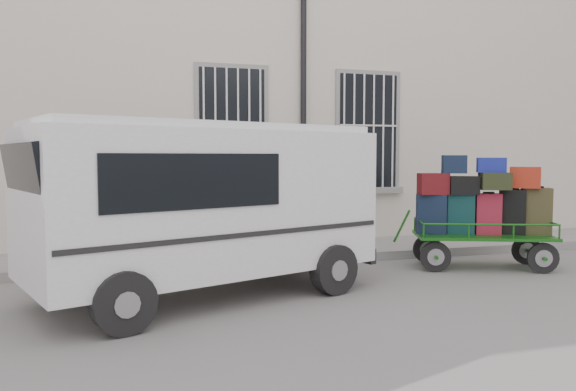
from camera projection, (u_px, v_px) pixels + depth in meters
The scene contains 5 objects.
ground at pixel (305, 286), 7.64m from camera, with size 80.00×80.00×0.00m, color slate.
building at pixel (228, 101), 12.68m from camera, with size 24.00×5.15×6.00m.
sidewalk at pixel (264, 253), 9.74m from camera, with size 24.00×1.70×0.15m, color slate.
luggage_cart at pixel (483, 211), 8.79m from camera, with size 2.44×1.61×1.78m.
van at pixel (204, 199), 6.96m from camera, with size 4.59×3.10×2.15m.
Camera 1 is at (-2.41, -7.15, 1.76)m, focal length 35.00 mm.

